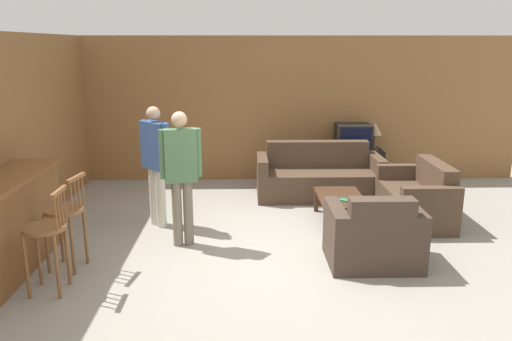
# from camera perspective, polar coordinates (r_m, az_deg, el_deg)

# --- Properties ---
(ground_plane) EXTENTS (24.00, 24.00, 0.00)m
(ground_plane) POSITION_cam_1_polar(r_m,az_deg,el_deg) (5.89, 1.83, -10.33)
(ground_plane) COLOR gray
(wall_back) EXTENTS (9.40, 0.08, 2.60)m
(wall_back) POSITION_cam_1_polar(r_m,az_deg,el_deg) (9.11, 0.68, 6.98)
(wall_back) COLOR olive
(wall_back) RESTS_ON ground_plane
(wall_left) EXTENTS (0.08, 8.68, 2.60)m
(wall_left) POSITION_cam_1_polar(r_m,az_deg,el_deg) (7.39, -24.57, 4.00)
(wall_left) COLOR olive
(wall_left) RESTS_ON ground_plane
(bar_chair_near) EXTENTS (0.42, 0.42, 1.08)m
(bar_chair_near) POSITION_cam_1_polar(r_m,az_deg,el_deg) (5.40, -22.85, -6.88)
(bar_chair_near) COLOR brown
(bar_chair_near) RESTS_ON ground_plane
(bar_chair_mid) EXTENTS (0.49, 0.49, 1.08)m
(bar_chair_mid) POSITION_cam_1_polar(r_m,az_deg,el_deg) (5.88, -20.94, -5.01)
(bar_chair_mid) COLOR brown
(bar_chair_mid) RESTS_ON ground_plane
(couch_far) EXTENTS (2.02, 0.85, 0.88)m
(couch_far) POSITION_cam_1_polar(r_m,az_deg,el_deg) (8.26, 7.18, -0.82)
(couch_far) COLOR #4C3828
(couch_far) RESTS_ON ground_plane
(armchair_near) EXTENTS (1.02, 0.81, 0.86)m
(armchair_near) POSITION_cam_1_polar(r_m,az_deg,el_deg) (5.86, 13.31, -7.46)
(armchair_near) COLOR #423328
(armchair_near) RESTS_ON ground_plane
(loveseat_right) EXTENTS (0.78, 1.39, 0.85)m
(loveseat_right) POSITION_cam_1_polar(r_m,az_deg,el_deg) (7.45, 17.95, -3.11)
(loveseat_right) COLOR #4C3828
(loveseat_right) RESTS_ON ground_plane
(coffee_table) EXTENTS (0.63, 1.03, 0.38)m
(coffee_table) POSITION_cam_1_polar(r_m,az_deg,el_deg) (7.12, 9.64, -3.33)
(coffee_table) COLOR #472D1E
(coffee_table) RESTS_ON ground_plane
(tv_unit) EXTENTS (1.06, 0.49, 0.62)m
(tv_unit) POSITION_cam_1_polar(r_m,az_deg,el_deg) (9.16, 10.88, 0.47)
(tv_unit) COLOR black
(tv_unit) RESTS_ON ground_plane
(tv) EXTENTS (0.60, 0.49, 0.46)m
(tv) POSITION_cam_1_polar(r_m,az_deg,el_deg) (9.05, 11.04, 3.79)
(tv) COLOR black
(tv) RESTS_ON tv_unit
(book_on_table) EXTENTS (0.18, 0.17, 0.02)m
(book_on_table) POSITION_cam_1_polar(r_m,az_deg,el_deg) (6.91, 10.08, -3.36)
(book_on_table) COLOR #33704C
(book_on_table) RESTS_ON coffee_table
(table_lamp) EXTENTS (0.26, 0.26, 0.49)m
(table_lamp) POSITION_cam_1_polar(r_m,az_deg,el_deg) (9.12, 13.44, 4.56)
(table_lamp) COLOR brown
(table_lamp) RESTS_ON tv_unit
(person_by_window) EXTENTS (0.43, 0.44, 1.66)m
(person_by_window) POSITION_cam_1_polar(r_m,az_deg,el_deg) (6.88, -11.41, 1.23)
(person_by_window) COLOR silver
(person_by_window) RESTS_ON ground_plane
(person_by_counter) EXTENTS (0.50, 0.23, 1.68)m
(person_by_counter) POSITION_cam_1_polar(r_m,az_deg,el_deg) (6.11, -8.55, -0.00)
(person_by_counter) COLOR #756B5B
(person_by_counter) RESTS_ON ground_plane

